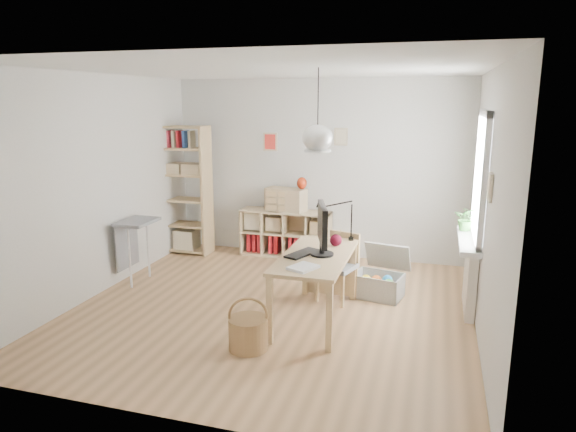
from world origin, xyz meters
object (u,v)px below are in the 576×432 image
(storage_chest, at_px, (380,280))
(chair, at_px, (339,262))
(monitor, at_px, (322,227))
(cube_shelf, at_px, (285,236))
(desk, at_px, (316,263))
(drawer_chest, at_px, (286,200))
(tall_bookshelf, at_px, (184,185))

(storage_chest, bearing_deg, chair, -140.70)
(monitor, bearing_deg, cube_shelf, 98.73)
(chair, bearing_deg, desk, -83.72)
(chair, xyz_separation_m, monitor, (-0.07, -0.67, 0.59))
(storage_chest, height_order, drawer_chest, drawer_chest)
(tall_bookshelf, xyz_separation_m, monitor, (2.65, -1.95, -0.03))
(tall_bookshelf, xyz_separation_m, drawer_chest, (1.59, 0.24, -0.19))
(desk, distance_m, drawer_chest, 2.42)
(chair, xyz_separation_m, drawer_chest, (-1.13, 1.52, 0.43))
(tall_bookshelf, relative_size, storage_chest, 2.66)
(cube_shelf, distance_m, chair, 1.95)
(tall_bookshelf, distance_m, chair, 3.07)
(storage_chest, bearing_deg, tall_bookshelf, 173.65)
(chair, xyz_separation_m, storage_chest, (0.47, 0.25, -0.27))
(tall_bookshelf, height_order, monitor, tall_bookshelf)
(storage_chest, distance_m, monitor, 1.37)
(chair, height_order, storage_chest, chair)
(desk, distance_m, cube_shelf, 2.48)
(cube_shelf, height_order, storage_chest, cube_shelf)
(desk, bearing_deg, storage_chest, 56.36)
(tall_bookshelf, distance_m, storage_chest, 3.47)
(desk, height_order, monitor, monitor)
(tall_bookshelf, relative_size, chair, 2.44)
(desk, relative_size, drawer_chest, 2.47)
(desk, height_order, storage_chest, desk)
(chair, relative_size, monitor, 1.32)
(cube_shelf, bearing_deg, desk, -65.39)
(desk, relative_size, monitor, 2.42)
(storage_chest, relative_size, monitor, 1.21)
(desk, bearing_deg, monitor, -1.09)
(tall_bookshelf, bearing_deg, cube_shelf, 10.19)
(drawer_chest, bearing_deg, desk, -53.59)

